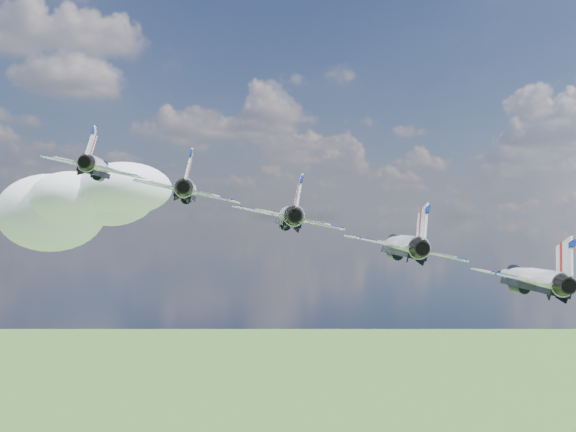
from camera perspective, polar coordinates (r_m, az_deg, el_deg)
name	(u,v)px	position (r m, az deg, el deg)	size (l,w,h in m)	color
cloud_far	(91,199)	(276.40, -15.32, 1.27)	(62.63, 49.21, 24.61)	white
jet_0	(98,167)	(93.57, -14.80, 3.76)	(11.74, 17.39, 5.19)	white
jet_1	(188,190)	(86.41, -7.94, 2.04)	(11.74, 17.39, 5.19)	white
jet_2	(288,216)	(80.79, 0.00, 0.00)	(11.74, 17.39, 5.19)	white
jet_3	(401,245)	(77.04, 8.91, -2.28)	(11.74, 17.39, 5.19)	silver
jet_4	(529,278)	(75.44, 18.49, -4.67)	(11.74, 17.39, 5.19)	white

